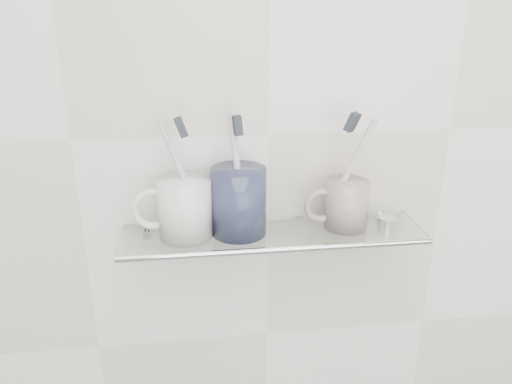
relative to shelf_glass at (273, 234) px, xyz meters
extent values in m
plane|color=silver|center=(0.00, 0.06, 0.15)|extent=(2.50, 0.00, 2.50)
cube|color=silver|center=(0.00, 0.00, 0.00)|extent=(0.50, 0.12, 0.01)
cylinder|color=silver|center=(0.00, -0.06, 0.00)|extent=(0.50, 0.01, 0.01)
cylinder|color=silver|center=(-0.21, 0.05, -0.01)|extent=(0.02, 0.03, 0.02)
cylinder|color=silver|center=(0.21, 0.05, -0.01)|extent=(0.02, 0.03, 0.02)
cylinder|color=silver|center=(-0.14, 0.00, 0.05)|extent=(0.11, 0.11, 0.10)
torus|color=silver|center=(-0.19, 0.00, 0.05)|extent=(0.07, 0.01, 0.07)
cylinder|color=silver|center=(-0.14, 0.00, 0.10)|extent=(0.07, 0.03, 0.18)
cube|color=#25292F|center=(-0.14, 0.00, 0.19)|extent=(0.02, 0.03, 0.03)
cylinder|color=#1C233D|center=(-0.06, 0.00, 0.06)|extent=(0.10, 0.10, 0.11)
torus|color=#1C233D|center=(-0.11, 0.00, 0.06)|extent=(0.08, 0.01, 0.08)
cylinder|color=silver|center=(-0.06, 0.00, 0.10)|extent=(0.03, 0.04, 0.19)
cube|color=#25292F|center=(-0.06, 0.00, 0.19)|extent=(0.02, 0.03, 0.03)
cylinder|color=silver|center=(0.12, 0.00, 0.04)|extent=(0.07, 0.07, 0.08)
torus|color=silver|center=(0.08, 0.00, 0.04)|extent=(0.06, 0.01, 0.06)
cylinder|color=silver|center=(0.12, 0.00, 0.10)|extent=(0.08, 0.04, 0.18)
cube|color=#25292F|center=(0.12, 0.00, 0.19)|extent=(0.03, 0.03, 0.03)
cylinder|color=silver|center=(0.20, 0.00, 0.01)|extent=(0.03, 0.03, 0.01)
camera|label=1|loc=(-0.12, -0.74, 0.36)|focal=35.00mm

